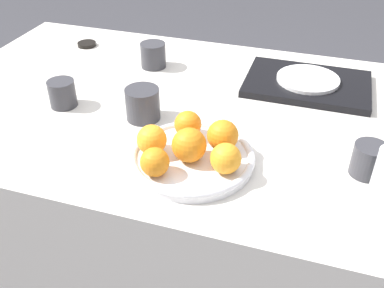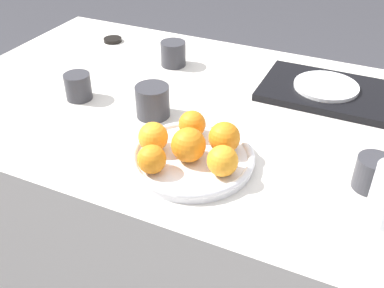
{
  "view_description": "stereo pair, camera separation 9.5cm",
  "coord_description": "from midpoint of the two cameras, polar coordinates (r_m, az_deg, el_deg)",
  "views": [
    {
      "loc": [
        0.38,
        -0.98,
        1.34
      ],
      "look_at": [
        0.14,
        -0.24,
        0.8
      ],
      "focal_mm": 42.0,
      "sensor_mm": 36.0,
      "label": 1
    },
    {
      "loc": [
        0.46,
        -0.94,
        1.34
      ],
      "look_at": [
        0.14,
        -0.24,
        0.8
      ],
      "focal_mm": 42.0,
      "sensor_mm": 36.0,
      "label": 2
    }
  ],
  "objects": [
    {
      "name": "ground_plane",
      "position": [
        1.7,
        0.76,
        -17.09
      ],
      "size": [
        12.0,
        12.0,
        0.0
      ],
      "primitive_type": "plane",
      "color": "#38383D"
    },
    {
      "name": "table",
      "position": [
        1.43,
        0.88,
        -7.81
      ],
      "size": [
        1.33,
        0.87,
        0.75
      ],
      "color": "silver",
      "rests_on": "ground_plane"
    },
    {
      "name": "fruit_platter",
      "position": [
        0.97,
        2.8,
        -1.85
      ],
      "size": [
        0.27,
        0.27,
        0.03
      ],
      "color": "silver",
      "rests_on": "table"
    },
    {
      "name": "orange_0",
      "position": [
        0.94,
        2.44,
        -0.21
      ],
      "size": [
        0.07,
        0.07,
        0.07
      ],
      "color": "orange",
      "rests_on": "fruit_platter"
    },
    {
      "name": "orange_1",
      "position": [
        1.01,
        2.69,
        2.45
      ],
      "size": [
        0.06,
        0.06,
        0.06
      ],
      "color": "orange",
      "rests_on": "fruit_platter"
    },
    {
      "name": "orange_2",
      "position": [
        0.97,
        -2.17,
        0.81
      ],
      "size": [
        0.07,
        0.07,
        0.07
      ],
      "color": "orange",
      "rests_on": "fruit_platter"
    },
    {
      "name": "orange_3",
      "position": [
        0.97,
        6.93,
        0.73
      ],
      "size": [
        0.07,
        0.07,
        0.07
      ],
      "color": "orange",
      "rests_on": "fruit_platter"
    },
    {
      "name": "orange_4",
      "position": [
        0.91,
        6.91,
        -2.24
      ],
      "size": [
        0.06,
        0.06,
        0.06
      ],
      "color": "orange",
      "rests_on": "fruit_platter"
    },
    {
      "name": "orange_5",
      "position": [
        0.91,
        -2.18,
        -2.05
      ],
      "size": [
        0.06,
        0.06,
        0.06
      ],
      "color": "orange",
      "rests_on": "fruit_platter"
    },
    {
      "name": "serving_tray",
      "position": [
        1.3,
        18.6,
        6.34
      ],
      "size": [
        0.34,
        0.24,
        0.02
      ],
      "color": "black",
      "rests_on": "table"
    },
    {
      "name": "side_plate",
      "position": [
        1.29,
        18.72,
        6.92
      ],
      "size": [
        0.17,
        0.17,
        0.01
      ],
      "color": "white",
      "rests_on": "serving_tray"
    },
    {
      "name": "cup_0",
      "position": [
        0.98,
        24.55,
        -3.51
      ],
      "size": [
        0.07,
        0.07,
        0.07
      ],
      "color": "#333338",
      "rests_on": "table"
    },
    {
      "name": "cup_1",
      "position": [
        1.23,
        -12.14,
        7.09
      ],
      "size": [
        0.07,
        0.07,
        0.07
      ],
      "color": "#333338",
      "rests_on": "table"
    },
    {
      "name": "cup_2",
      "position": [
        1.39,
        -0.42,
        11.35
      ],
      "size": [
        0.08,
        0.08,
        0.07
      ],
      "color": "#333338",
      "rests_on": "table"
    },
    {
      "name": "cup_3",
      "position": [
        1.12,
        -2.62,
        5.37
      ],
      "size": [
        0.09,
        0.09,
        0.08
      ],
      "color": "#333338",
      "rests_on": "table"
    },
    {
      "name": "soy_dish",
      "position": [
        1.59,
        -8.33,
        12.92
      ],
      "size": [
        0.06,
        0.06,
        0.01
      ],
      "color": "black",
      "rests_on": "table"
    }
  ]
}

